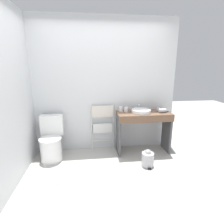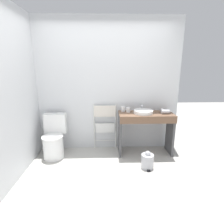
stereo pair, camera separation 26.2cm
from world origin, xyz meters
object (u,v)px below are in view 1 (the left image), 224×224
(cup_near_wall, at_px, (121,109))
(trash_bin, at_px, (148,159))
(towel_radiator, at_px, (103,120))
(hair_dryer, at_px, (162,110))
(sink_basin, at_px, (141,111))
(toilet, at_px, (51,141))
(cup_near_edge, at_px, (126,109))

(cup_near_wall, height_order, trash_bin, cup_near_wall)
(towel_radiator, relative_size, hair_dryer, 4.95)
(sink_basin, bearing_deg, toilet, -178.30)
(toilet, height_order, towel_radiator, towel_radiator)
(hair_dryer, xyz_separation_m, trash_bin, (-0.42, -0.50, -0.73))
(toilet, xyz_separation_m, cup_near_wall, (1.34, 0.20, 0.54))
(cup_near_wall, height_order, hair_dryer, cup_near_wall)
(sink_basin, relative_size, hair_dryer, 1.92)
(toilet, bearing_deg, towel_radiator, 15.49)
(towel_radiator, relative_size, sink_basin, 2.58)
(hair_dryer, bearing_deg, trash_bin, -129.65)
(towel_radiator, distance_m, cup_near_wall, 0.44)
(cup_near_wall, bearing_deg, toilet, -171.64)
(towel_radiator, relative_size, trash_bin, 3.09)
(towel_radiator, height_order, cup_near_edge, towel_radiator)
(towel_radiator, height_order, cup_near_wall, towel_radiator)
(towel_radiator, bearing_deg, hair_dryer, -12.38)
(toilet, distance_m, sink_basin, 1.78)
(trash_bin, bearing_deg, sink_basin, 89.50)
(cup_near_edge, height_order, hair_dryer, cup_near_edge)
(sink_basin, xyz_separation_m, cup_near_edge, (-0.27, 0.09, 0.01))
(sink_basin, bearing_deg, towel_radiator, 163.22)
(cup_near_wall, bearing_deg, sink_basin, -21.58)
(hair_dryer, bearing_deg, toilet, -179.46)
(cup_near_wall, xyz_separation_m, cup_near_edge, (0.09, -0.05, -0.00))
(toilet, xyz_separation_m, trash_bin, (1.70, -0.48, -0.21))
(trash_bin, bearing_deg, towel_radiator, 133.86)
(towel_radiator, xyz_separation_m, hair_dryer, (1.14, -0.25, 0.24))
(cup_near_wall, distance_m, hair_dryer, 0.80)
(toilet, xyz_separation_m, sink_basin, (1.71, 0.05, 0.52))
(sink_basin, distance_m, hair_dryer, 0.41)
(toilet, height_order, cup_near_wall, cup_near_wall)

